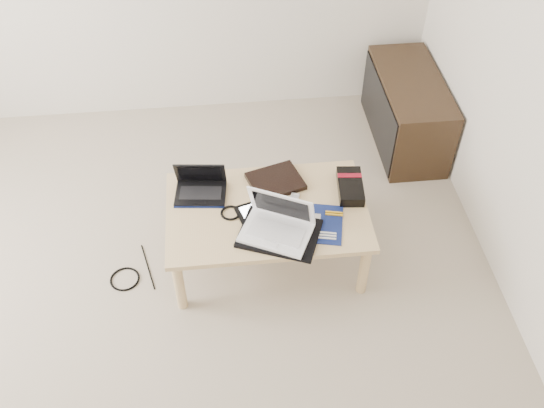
{
  "coord_description": "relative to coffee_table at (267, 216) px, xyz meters",
  "views": [
    {
      "loc": [
        0.5,
        -1.8,
        2.8
      ],
      "look_at": [
        0.74,
        0.47,
        0.44
      ],
      "focal_mm": 40.0,
      "sensor_mm": 36.0,
      "label": 1
    }
  ],
  "objects": [
    {
      "name": "coffee_table",
      "position": [
        0.0,
        0.0,
        0.0
      ],
      "size": [
        1.1,
        0.7,
        0.4
      ],
      "color": "#D2B57E",
      "rests_on": "ground"
    },
    {
      "name": "ground",
      "position": [
        -0.71,
        -0.47,
        -0.35
      ],
      "size": [
        4.0,
        4.0,
        0.0
      ],
      "primitive_type": "plane",
      "color": "#B1A18F",
      "rests_on": "ground"
    },
    {
      "name": "tablet",
      "position": [
        -0.04,
        -0.02,
        0.06
      ],
      "size": [
        0.29,
        0.25,
        0.01
      ],
      "color": "black",
      "rests_on": "coffee_table"
    },
    {
      "name": "motherboard",
      "position": [
        0.28,
        -0.14,
        0.05
      ],
      "size": [
        0.28,
        0.33,
        0.01
      ],
      "color": "#0C1851",
      "rests_on": "coffee_table"
    },
    {
      "name": "neoprene_sleeve",
      "position": [
        0.05,
        -0.19,
        0.06
      ],
      "size": [
        0.49,
        0.43,
        0.02
      ],
      "primitive_type": "cube",
      "rotation": [
        0.0,
        0.0,
        -0.38
      ],
      "color": "black",
      "rests_on": "coffee_table"
    },
    {
      "name": "cable_coil",
      "position": [
        -0.2,
        -0.01,
        0.05
      ],
      "size": [
        0.14,
        0.14,
        0.01
      ],
      "primitive_type": "torus",
      "rotation": [
        0.0,
        0.0,
        0.32
      ],
      "color": "black",
      "rests_on": "coffee_table"
    },
    {
      "name": "book",
      "position": [
        0.07,
        0.2,
        0.06
      ],
      "size": [
        0.35,
        0.32,
        0.03
      ],
      "color": "black",
      "rests_on": "coffee_table"
    },
    {
      "name": "gpu_box",
      "position": [
        0.48,
        0.1,
        0.08
      ],
      "size": [
        0.16,
        0.28,
        0.06
      ],
      "color": "black",
      "rests_on": "coffee_table"
    },
    {
      "name": "white_laptop",
      "position": [
        0.04,
        -0.17,
        0.12
      ],
      "size": [
        0.43,
        0.38,
        0.25
      ],
      "color": "white",
      "rests_on": "neoprene_sleeve"
    },
    {
      "name": "media_cabinet",
      "position": [
        1.06,
        0.98,
        -0.1
      ],
      "size": [
        0.41,
        0.9,
        0.5
      ],
      "color": "#372716",
      "rests_on": "ground"
    },
    {
      "name": "floor_cable_trail",
      "position": [
        -0.7,
        -0.01,
        -0.35
      ],
      "size": [
        0.09,
        0.34,
        0.01
      ],
      "primitive_type": "cylinder",
      "rotation": [
        1.57,
        0.0,
        0.26
      ],
      "color": "black",
      "rests_on": "ground"
    },
    {
      "name": "floor_cable_coil",
      "position": [
        -0.83,
        -0.09,
        -0.35
      ],
      "size": [
        0.2,
        0.2,
        0.01
      ],
      "primitive_type": "torus",
      "rotation": [
        0.0,
        0.0,
        -0.18
      ],
      "color": "black",
      "rests_on": "ground"
    },
    {
      "name": "netbook",
      "position": [
        -0.35,
        0.17,
        0.09
      ],
      "size": [
        0.3,
        0.23,
        0.2
      ],
      "color": "black",
      "rests_on": "coffee_table"
    },
    {
      "name": "remote",
      "position": [
        0.14,
        -0.0,
        0.06
      ],
      "size": [
        0.12,
        0.21,
        0.02
      ],
      "color": "silver",
      "rests_on": "coffee_table"
    },
    {
      "name": "room_shell",
      "position": [
        -0.71,
        -0.47,
        1.32
      ],
      "size": [
        4.2,
        4.2,
        2.7
      ],
      "color": "silver",
      "rests_on": "ground"
    }
  ]
}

